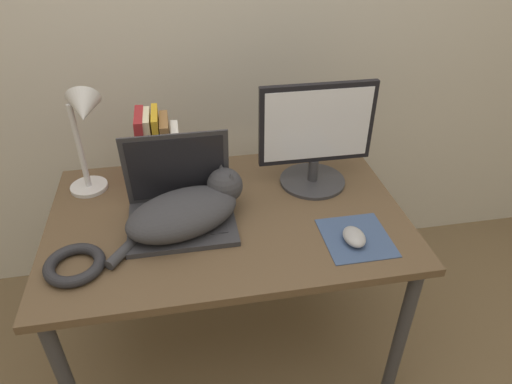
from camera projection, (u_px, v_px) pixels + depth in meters
The scene contains 10 objects.
desk at pixel (228, 231), 1.56m from camera, with size 1.17×0.75×0.71m.
laptop at pixel (181, 206), 1.46m from camera, with size 0.34×0.27×0.28m.
cat at pixel (189, 209), 1.43m from camera, with size 0.44×0.33×0.15m.
external_monitor at pixel (316, 137), 1.57m from camera, with size 0.40×0.24×0.38m.
mousepad at pixel (356, 238), 1.41m from camera, with size 0.20×0.22×0.00m.
computer_mouse at pixel (354, 237), 1.39m from camera, with size 0.07×0.10×0.04m.
book_row at pixel (157, 146), 1.66m from camera, with size 0.16×0.16×0.25m.
desk_lamp at pixel (84, 126), 1.48m from camera, with size 0.17×0.17×0.39m.
cable_coil at pixel (75, 265), 1.29m from camera, with size 0.17×0.17×0.03m.
webcam at pixel (207, 155), 1.74m from camera, with size 0.06×0.06×0.08m.
Camera 1 is at (-0.12, -0.84, 1.62)m, focal length 32.00 mm.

